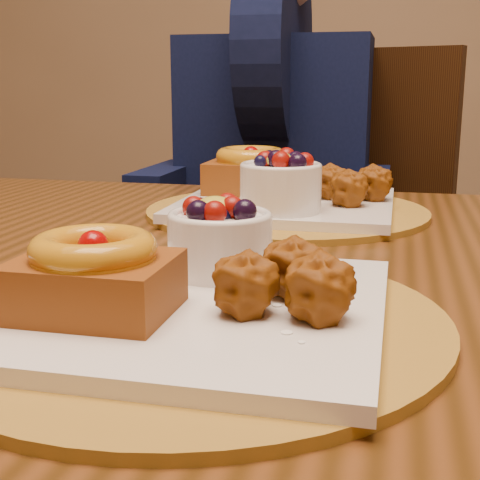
% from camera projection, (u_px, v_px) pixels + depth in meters
% --- Properties ---
extents(dining_table, '(1.60, 0.90, 0.76)m').
position_uv_depth(dining_table, '(252.00, 322.00, 0.72)').
color(dining_table, '#38200A').
rests_on(dining_table, ground).
extents(place_setting_near, '(0.38, 0.38, 0.08)m').
position_uv_depth(place_setting_near, '(187.00, 292.00, 0.49)').
color(place_setting_near, brown).
rests_on(place_setting_near, dining_table).
extents(place_setting_far, '(0.38, 0.38, 0.09)m').
position_uv_depth(place_setting_far, '(283.00, 193.00, 0.90)').
color(place_setting_far, brown).
rests_on(place_setting_far, dining_table).
extents(chair_far, '(0.61, 0.61, 1.00)m').
position_uv_depth(chair_far, '(318.00, 262.00, 1.43)').
color(chair_far, black).
rests_on(chair_far, ground).
extents(diner, '(0.48, 0.47, 0.79)m').
position_uv_depth(diner, '(275.00, 125.00, 1.41)').
color(diner, black).
rests_on(diner, ground).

